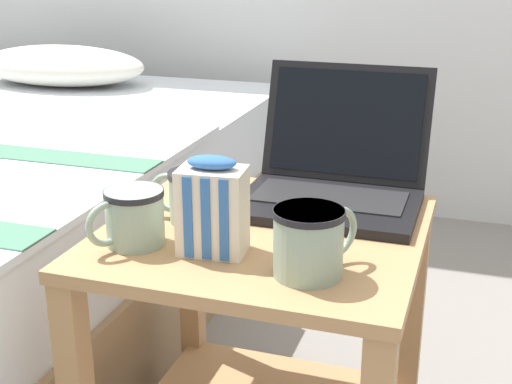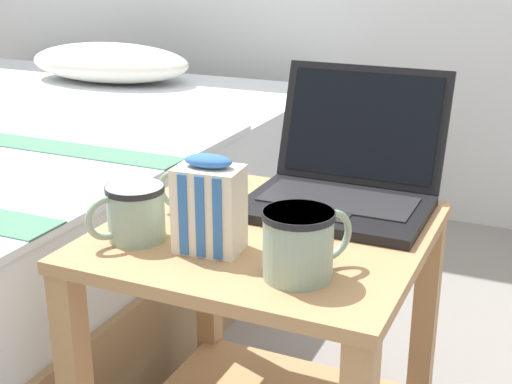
# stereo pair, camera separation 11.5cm
# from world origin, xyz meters

# --- Properties ---
(bedside_table) EXTENTS (0.53, 0.53, 0.55)m
(bedside_table) POSITION_xyz_m (0.00, 0.00, 0.35)
(bedside_table) COLOR tan
(bedside_table) RESTS_ON ground_plane
(laptop) EXTENTS (0.33, 0.31, 0.24)m
(laptop) POSITION_xyz_m (0.08, 0.18, 0.59)
(laptop) COLOR black
(laptop) RESTS_ON bedside_table
(mug_front_left) EXTENTS (0.11, 0.14, 0.10)m
(mug_front_left) POSITION_xyz_m (0.12, -0.15, 0.60)
(mug_front_left) COLOR #8CA593
(mug_front_left) RESTS_ON bedside_table
(mug_front_right) EXTENTS (0.10, 0.13, 0.09)m
(mug_front_right) POSITION_xyz_m (-0.18, -0.13, 0.60)
(mug_front_right) COLOR #8CA593
(mug_front_right) RESTS_ON bedside_table
(mug_mid_center) EXTENTS (0.13, 0.09, 0.09)m
(mug_mid_center) POSITION_xyz_m (-0.13, -0.00, 0.60)
(mug_mid_center) COLOR #8CA593
(mug_mid_center) RESTS_ON bedside_table
(snack_bag) EXTENTS (0.11, 0.08, 0.16)m
(snack_bag) POSITION_xyz_m (-0.05, -0.11, 0.62)
(snack_bag) COLOR silver
(snack_bag) RESTS_ON bedside_table
(cell_phone) EXTENTS (0.12, 0.16, 0.01)m
(cell_phone) POSITION_xyz_m (-0.18, 0.16, 0.55)
(cell_phone) COLOR black
(cell_phone) RESTS_ON bedside_table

